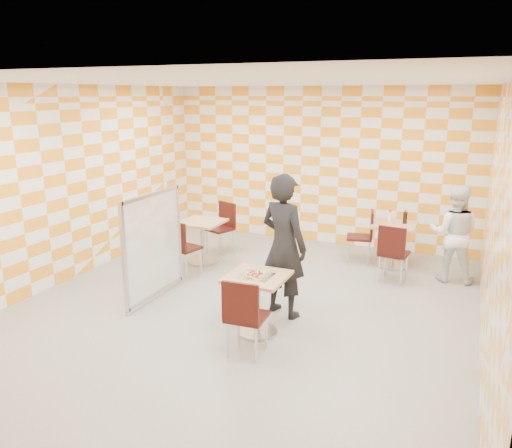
{
  "coord_description": "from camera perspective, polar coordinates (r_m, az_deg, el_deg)",
  "views": [
    {
      "loc": [
        2.71,
        -5.78,
        2.86
      ],
      "look_at": [
        0.1,
        0.2,
        1.15
      ],
      "focal_mm": 35.0,
      "sensor_mm": 36.0,
      "label": 1
    }
  ],
  "objects": [
    {
      "name": "room_shell",
      "position": [
        7.01,
        0.37,
        3.5
      ],
      "size": [
        7.0,
        7.0,
        7.0
      ],
      "color": "gray",
      "rests_on": "ground"
    },
    {
      "name": "main_table",
      "position": [
        6.09,
        0.11,
        -8.0
      ],
      "size": [
        0.7,
        0.7,
        0.75
      ],
      "color": "tan",
      "rests_on": "ground"
    },
    {
      "name": "second_table",
      "position": [
        8.7,
        15.43,
        -1.53
      ],
      "size": [
        0.7,
        0.7,
        0.75
      ],
      "color": "tan",
      "rests_on": "ground"
    },
    {
      "name": "empty_table",
      "position": [
        8.63,
        -6.18,
        -1.21
      ],
      "size": [
        0.7,
        0.7,
        0.75
      ],
      "color": "tan",
      "rests_on": "ground"
    },
    {
      "name": "chair_main_front",
      "position": [
        5.53,
        -1.39,
        -10.04
      ],
      "size": [
        0.45,
        0.46,
        0.92
      ],
      "color": "black",
      "rests_on": "ground"
    },
    {
      "name": "chair_second_front",
      "position": [
        7.94,
        15.37,
        -2.8
      ],
      "size": [
        0.47,
        0.48,
        0.92
      ],
      "color": "black",
      "rests_on": "ground"
    },
    {
      "name": "chair_second_side",
      "position": [
        8.79,
        12.34,
        -0.94
      ],
      "size": [
        0.51,
        0.5,
        0.92
      ],
      "color": "black",
      "rests_on": "ground"
    },
    {
      "name": "chair_empty_near",
      "position": [
        8.02,
        -8.59,
        -2.26
      ],
      "size": [
        0.5,
        0.51,
        0.92
      ],
      "color": "black",
      "rests_on": "ground"
    },
    {
      "name": "chair_empty_far",
      "position": [
        9.21,
        -3.77,
        0.09
      ],
      "size": [
        0.54,
        0.55,
        0.92
      ],
      "color": "black",
      "rests_on": "ground"
    },
    {
      "name": "partition",
      "position": [
        7.16,
        -11.63,
        -2.42
      ],
      "size": [
        0.08,
        1.38,
        1.55
      ],
      "color": "white",
      "rests_on": "ground"
    },
    {
      "name": "man_dark",
      "position": [
        6.48,
        3.19,
        -2.5
      ],
      "size": [
        0.8,
        0.66,
        1.9
      ],
      "primitive_type": "imported",
      "rotation": [
        0.0,
        0.0,
        2.8
      ],
      "color": "black",
      "rests_on": "ground"
    },
    {
      "name": "man_white",
      "position": [
        8.29,
        21.69,
        -1.04
      ],
      "size": [
        0.75,
        0.58,
        1.52
      ],
      "primitive_type": "imported",
      "rotation": [
        0.0,
        0.0,
        3.15
      ],
      "color": "white",
      "rests_on": "ground"
    },
    {
      "name": "pizza_on_foil",
      "position": [
        5.98,
        0.05,
        -5.77
      ],
      "size": [
        0.4,
        0.4,
        0.04
      ],
      "color": "silver",
      "rests_on": "main_table"
    },
    {
      "name": "sport_bottle",
      "position": [
        8.78,
        15.06,
        0.86
      ],
      "size": [
        0.06,
        0.06,
        0.2
      ],
      "color": "white",
      "rests_on": "second_table"
    },
    {
      "name": "soda_bottle",
      "position": [
        8.69,
        16.67,
        0.71
      ],
      "size": [
        0.07,
        0.07,
        0.23
      ],
      "color": "black",
      "rests_on": "second_table"
    }
  ]
}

